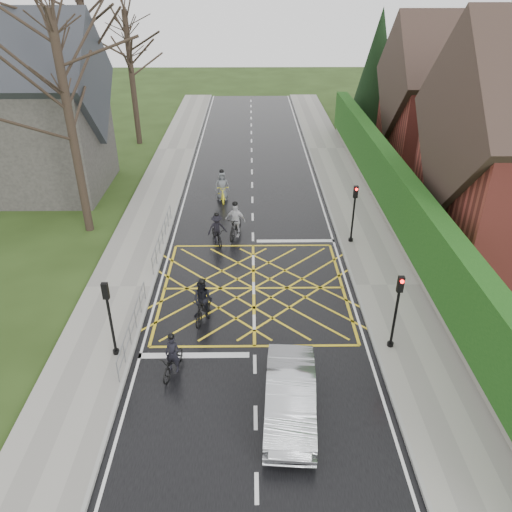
{
  "coord_description": "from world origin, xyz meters",
  "views": [
    {
      "loc": [
        -0.13,
        -18.75,
        12.37
      ],
      "look_at": [
        0.11,
        0.65,
        1.3
      ],
      "focal_mm": 35.0,
      "sensor_mm": 36.0,
      "label": 1
    }
  ],
  "objects_px": {
    "cyclist_back": "(203,304)",
    "cyclist_mid": "(217,232)",
    "cyclist_lead": "(222,190)",
    "cyclist_front": "(235,224)",
    "car": "(290,397)",
    "cyclist_rear": "(173,360)"
  },
  "relations": [
    {
      "from": "cyclist_back",
      "to": "cyclist_lead",
      "type": "relative_size",
      "value": 0.92
    },
    {
      "from": "cyclist_rear",
      "to": "cyclist_mid",
      "type": "distance_m",
      "value": 9.81
    },
    {
      "from": "cyclist_rear",
      "to": "cyclist_lead",
      "type": "relative_size",
      "value": 0.83
    },
    {
      "from": "cyclist_front",
      "to": "cyclist_lead",
      "type": "relative_size",
      "value": 0.99
    },
    {
      "from": "cyclist_front",
      "to": "cyclist_rear",
      "type": "bearing_deg",
      "value": -85.34
    },
    {
      "from": "cyclist_back",
      "to": "cyclist_mid",
      "type": "relative_size",
      "value": 1.06
    },
    {
      "from": "cyclist_rear",
      "to": "cyclist_back",
      "type": "bearing_deg",
      "value": 90.55
    },
    {
      "from": "cyclist_front",
      "to": "car",
      "type": "relative_size",
      "value": 0.47
    },
    {
      "from": "cyclist_back",
      "to": "cyclist_front",
      "type": "relative_size",
      "value": 0.93
    },
    {
      "from": "cyclist_back",
      "to": "cyclist_front",
      "type": "distance_m",
      "value": 7.38
    },
    {
      "from": "cyclist_mid",
      "to": "car",
      "type": "xyz_separation_m",
      "value": [
        2.96,
        -11.76,
        0.11
      ]
    },
    {
      "from": "cyclist_rear",
      "to": "cyclist_lead",
      "type": "bearing_deg",
      "value": 101.41
    },
    {
      "from": "cyclist_back",
      "to": "cyclist_lead",
      "type": "distance_m",
      "value": 12.24
    },
    {
      "from": "cyclist_lead",
      "to": "car",
      "type": "height_order",
      "value": "cyclist_lead"
    },
    {
      "from": "cyclist_rear",
      "to": "cyclist_front",
      "type": "xyz_separation_m",
      "value": [
        1.95,
        10.42,
        0.22
      ]
    },
    {
      "from": "cyclist_lead",
      "to": "car",
      "type": "bearing_deg",
      "value": -88.78
    },
    {
      "from": "cyclist_front",
      "to": "cyclist_lead",
      "type": "height_order",
      "value": "cyclist_front"
    },
    {
      "from": "cyclist_back",
      "to": "cyclist_front",
      "type": "height_order",
      "value": "cyclist_front"
    },
    {
      "from": "cyclist_lead",
      "to": "cyclist_back",
      "type": "bearing_deg",
      "value": -99.38
    },
    {
      "from": "cyclist_back",
      "to": "cyclist_mid",
      "type": "xyz_separation_m",
      "value": [
        0.19,
        6.64,
        -0.1
      ]
    },
    {
      "from": "cyclist_lead",
      "to": "car",
      "type": "distance_m",
      "value": 17.61
    },
    {
      "from": "car",
      "to": "cyclist_mid",
      "type": "bearing_deg",
      "value": 108.26
    }
  ]
}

